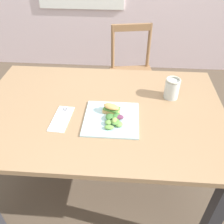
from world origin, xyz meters
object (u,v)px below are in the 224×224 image
object	(u,v)px
chair_wooden_far	(132,74)
sandwich_half_front	(111,109)
dining_table	(101,123)
mason_jar_iced_tea	(172,89)
fork_on_napkin	(62,116)
plate_lunch	(111,119)

from	to	relation	value
chair_wooden_far	sandwich_half_front	bearing A→B (deg)	-97.24
dining_table	sandwich_half_front	xyz separation A→B (m)	(0.07, -0.05, 0.15)
sandwich_half_front	mason_jar_iced_tea	xyz separation A→B (m)	(0.35, 0.19, 0.02)
chair_wooden_far	sandwich_half_front	size ratio (longest dim) A/B	8.66
dining_table	fork_on_napkin	bearing A→B (deg)	-155.80
plate_lunch	mason_jar_iced_tea	xyz separation A→B (m)	(0.34, 0.24, 0.05)
plate_lunch	fork_on_napkin	xyz separation A→B (m)	(-0.27, 0.00, 0.00)
dining_table	plate_lunch	world-z (taller)	plate_lunch
dining_table	chair_wooden_far	size ratio (longest dim) A/B	1.64
sandwich_half_front	fork_on_napkin	bearing A→B (deg)	-170.67
chair_wooden_far	mason_jar_iced_tea	distance (m)	0.88
fork_on_napkin	mason_jar_iced_tea	size ratio (longest dim) A/B	1.45
dining_table	fork_on_napkin	xyz separation A→B (m)	(-0.20, -0.09, 0.12)
fork_on_napkin	sandwich_half_front	bearing A→B (deg)	9.33
dining_table	mason_jar_iced_tea	xyz separation A→B (m)	(0.42, 0.15, 0.17)
fork_on_napkin	plate_lunch	bearing A→B (deg)	-0.26
plate_lunch	fork_on_napkin	size ratio (longest dim) A/B	1.59
dining_table	chair_wooden_far	distance (m)	0.96
sandwich_half_front	mason_jar_iced_tea	distance (m)	0.40
plate_lunch	dining_table	bearing A→B (deg)	127.87
plate_lunch	sandwich_half_front	world-z (taller)	sandwich_half_front
mason_jar_iced_tea	chair_wooden_far	bearing A→B (deg)	106.30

